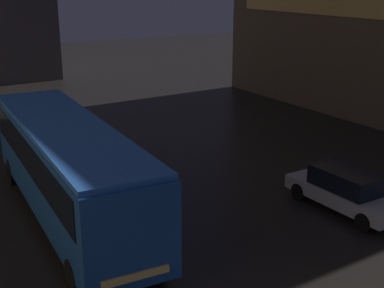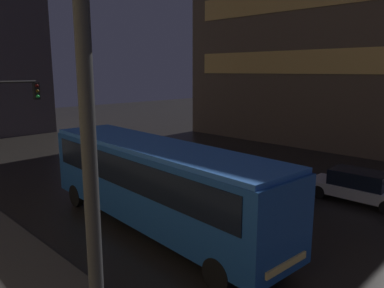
{
  "view_description": "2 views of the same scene",
  "coord_description": "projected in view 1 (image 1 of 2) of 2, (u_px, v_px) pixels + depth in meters",
  "views": [
    {
      "loc": [
        -8.41,
        -5.98,
        8.08
      ],
      "look_at": [
        1.3,
        10.1,
        2.12
      ],
      "focal_mm": 50.0,
      "sensor_mm": 36.0,
      "label": 1
    },
    {
      "loc": [
        -11.93,
        -0.05,
        6.08
      ],
      "look_at": [
        1.68,
        13.56,
        2.3
      ],
      "focal_mm": 35.0,
      "sensor_mm": 36.0,
      "label": 2
    }
  ],
  "objects": [
    {
      "name": "bus_near",
      "position": [
        68.0,
        162.0,
        17.87
      ],
      "size": [
        3.26,
        11.96,
        3.4
      ],
      "rotation": [
        0.0,
        0.0,
        3.08
      ],
      "color": "#194793",
      "rests_on": "ground"
    },
    {
      "name": "car_taxi",
      "position": [
        346.0,
        189.0,
        19.08
      ],
      "size": [
        1.88,
        4.52,
        1.5
      ],
      "rotation": [
        0.0,
        0.0,
        3.16
      ],
      "color": "#B7B7BC",
      "rests_on": "ground"
    }
  ]
}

